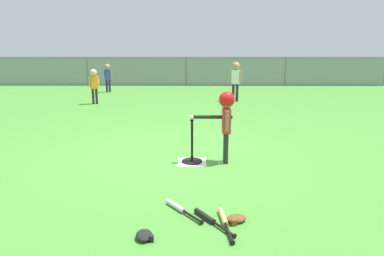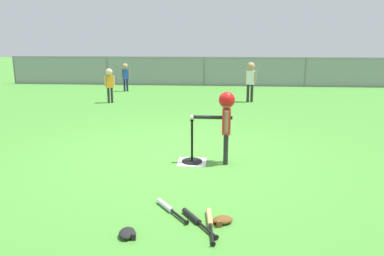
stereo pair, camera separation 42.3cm
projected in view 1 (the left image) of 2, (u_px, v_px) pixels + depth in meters
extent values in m
plane|color=#478C33|center=(173.00, 156.00, 6.20)|extent=(60.00, 60.00, 0.00)
cube|color=white|center=(192.00, 162.00, 5.88)|extent=(0.44, 0.44, 0.01)
cylinder|color=black|center=(192.00, 161.00, 5.88)|extent=(0.32, 0.32, 0.03)
cylinder|color=black|center=(192.00, 140.00, 5.79)|extent=(0.04, 0.04, 0.66)
cylinder|color=black|center=(192.00, 120.00, 5.72)|extent=(0.06, 0.06, 0.02)
sphere|color=white|center=(192.00, 117.00, 5.71)|extent=(0.07, 0.07, 0.07)
cylinder|color=#262626|center=(226.00, 149.00, 5.76)|extent=(0.07, 0.07, 0.48)
cylinder|color=#262626|center=(226.00, 147.00, 5.86)|extent=(0.07, 0.07, 0.48)
cube|color=red|center=(226.00, 121.00, 5.71)|extent=(0.13, 0.22, 0.37)
cylinder|color=#8C6647|center=(227.00, 121.00, 5.57)|extent=(0.05, 0.05, 0.32)
cylinder|color=#8C6647|center=(226.00, 117.00, 5.83)|extent=(0.05, 0.05, 0.32)
sphere|color=#8C6647|center=(227.00, 101.00, 5.64)|extent=(0.21, 0.21, 0.21)
sphere|color=red|center=(227.00, 99.00, 5.63)|extent=(0.24, 0.24, 0.24)
cylinder|color=black|center=(213.00, 117.00, 5.70)|extent=(0.60, 0.07, 0.06)
cylinder|color=#262626|center=(237.00, 93.00, 11.40)|extent=(0.08, 0.08, 0.53)
cylinder|color=#262626|center=(233.00, 93.00, 11.43)|extent=(0.08, 0.08, 0.53)
cube|color=white|center=(236.00, 77.00, 11.30)|extent=(0.26, 0.19, 0.41)
cylinder|color=tan|center=(240.00, 76.00, 11.26)|extent=(0.06, 0.06, 0.35)
cylinder|color=tan|center=(231.00, 76.00, 11.33)|extent=(0.06, 0.06, 0.35)
sphere|color=tan|center=(236.00, 66.00, 11.22)|extent=(0.24, 0.24, 0.24)
cylinder|color=#191E4C|center=(110.00, 86.00, 13.35)|extent=(0.07, 0.07, 0.45)
cylinder|color=#191E4C|center=(107.00, 86.00, 13.32)|extent=(0.07, 0.07, 0.45)
cube|color=#2347B7|center=(108.00, 75.00, 13.24)|extent=(0.23, 0.18, 0.35)
cylinder|color=tan|center=(111.00, 74.00, 13.28)|extent=(0.05, 0.05, 0.30)
cylinder|color=tan|center=(104.00, 74.00, 13.19)|extent=(0.05, 0.05, 0.30)
sphere|color=tan|center=(107.00, 67.00, 13.17)|extent=(0.20, 0.20, 0.20)
cylinder|color=#262626|center=(97.00, 96.00, 10.98)|extent=(0.07, 0.07, 0.45)
cylinder|color=#262626|center=(93.00, 96.00, 10.93)|extent=(0.07, 0.07, 0.45)
cube|color=orange|center=(94.00, 82.00, 10.86)|extent=(0.24, 0.20, 0.35)
cylinder|color=beige|center=(98.00, 81.00, 10.91)|extent=(0.05, 0.05, 0.30)
cylinder|color=beige|center=(90.00, 82.00, 10.79)|extent=(0.05, 0.05, 0.30)
sphere|color=beige|center=(93.00, 73.00, 10.79)|extent=(0.20, 0.20, 0.20)
cylinder|color=silver|center=(176.00, 206.00, 4.28)|extent=(0.24, 0.29, 0.06)
cylinder|color=black|center=(192.00, 217.00, 4.02)|extent=(0.21, 0.27, 0.03)
cylinder|color=black|center=(202.00, 222.00, 3.90)|extent=(0.05, 0.04, 0.05)
cylinder|color=#DBB266|center=(223.00, 217.00, 4.02)|extent=(0.09, 0.35, 0.06)
cylinder|color=black|center=(229.00, 233.00, 3.68)|extent=(0.06, 0.35, 0.03)
cylinder|color=black|center=(233.00, 243.00, 3.51)|extent=(0.05, 0.02, 0.05)
cylinder|color=black|center=(205.00, 216.00, 4.04)|extent=(0.23, 0.31, 0.06)
cylinder|color=black|center=(224.00, 229.00, 3.77)|extent=(0.21, 0.29, 0.03)
cylinder|color=black|center=(234.00, 236.00, 3.63)|extent=(0.05, 0.04, 0.05)
ellipsoid|color=brown|center=(236.00, 218.00, 3.97)|extent=(0.26, 0.23, 0.07)
cube|color=brown|center=(234.00, 223.00, 3.88)|extent=(0.06, 0.05, 0.06)
ellipsoid|color=black|center=(144.00, 235.00, 3.63)|extent=(0.19, 0.24, 0.07)
cube|color=black|center=(152.00, 238.00, 3.58)|extent=(0.05, 0.05, 0.06)
cylinder|color=slate|center=(87.00, 71.00, 15.13)|extent=(0.06, 0.06, 1.15)
cylinder|color=slate|center=(186.00, 71.00, 15.10)|extent=(0.06, 0.06, 1.15)
cylinder|color=slate|center=(285.00, 71.00, 15.07)|extent=(0.06, 0.06, 1.15)
cube|color=gray|center=(186.00, 58.00, 14.98)|extent=(16.00, 0.03, 0.03)
cube|color=gray|center=(186.00, 71.00, 15.10)|extent=(16.00, 0.01, 1.15)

